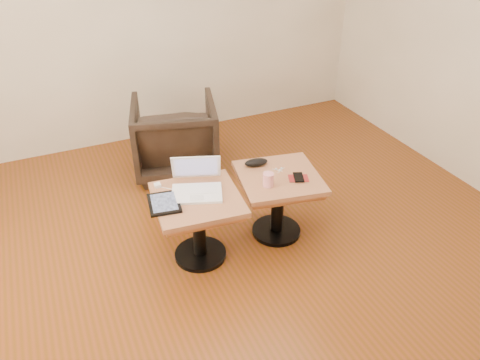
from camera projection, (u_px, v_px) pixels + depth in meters
name	position (u px, v px, depth m)	size (l,w,h in m)	color
room_shell	(241.00, 80.00, 2.38)	(4.52, 4.52, 2.71)	brown
side_table_left	(198.00, 212.00, 3.06)	(0.60, 0.60, 0.50)	black
side_table_right	(278.00, 190.00, 3.28)	(0.64, 0.64, 0.50)	black
laptop	(197.00, 185.00, 3.04)	(0.41, 0.40, 0.22)	white
tablet	(164.00, 203.00, 2.92)	(0.23, 0.27, 0.02)	black
charging_adapter	(158.00, 185.00, 3.09)	(0.04, 0.04, 0.02)	white
glasses_case	(256.00, 162.00, 3.31)	(0.17, 0.07, 0.05)	black
striped_cup	(268.00, 180.00, 3.08)	(0.07, 0.07, 0.09)	#EA3C52
earbuds_tangle	(279.00, 169.00, 3.27)	(0.08, 0.05, 0.02)	white
phone_on_sleeve	(298.00, 178.00, 3.18)	(0.16, 0.14, 0.02)	maroon
armchair	(175.00, 136.00, 4.08)	(0.70, 0.72, 0.66)	black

